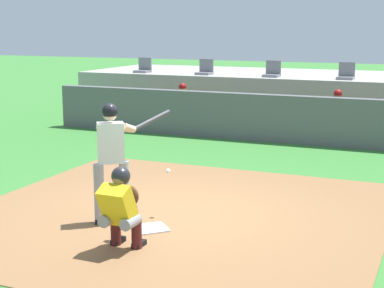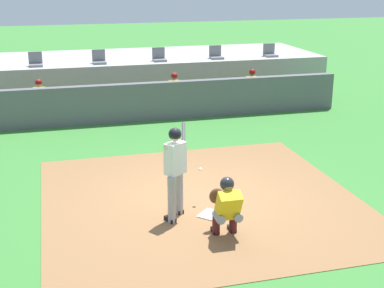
{
  "view_description": "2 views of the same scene",
  "coord_description": "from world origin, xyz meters",
  "px_view_note": "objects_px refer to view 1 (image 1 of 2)",
  "views": [
    {
      "loc": [
        3.82,
        -8.28,
        2.92
      ],
      "look_at": [
        0.0,
        0.7,
        1.0
      ],
      "focal_mm": 56.72,
      "sensor_mm": 36.0,
      "label": 1
    },
    {
      "loc": [
        -2.83,
        -9.87,
        4.51
      ],
      "look_at": [
        0.0,
        0.7,
        1.0
      ],
      "focal_mm": 50.42,
      "sensor_mm": 36.0,
      "label": 2
    }
  ],
  "objects_px": {
    "batter_at_plate": "(113,155)",
    "catcher_crouched": "(122,205)",
    "dugout_player_1": "(336,114)",
    "home_plate": "(152,228)",
    "stadium_seat_0": "(143,68)",
    "stadium_seat_2": "(272,72)",
    "stadium_seat_3": "(346,75)",
    "stadium_seat_1": "(205,70)",
    "dugout_player_0": "(181,105)"
  },
  "relations": [
    {
      "from": "dugout_player_1",
      "to": "stadium_seat_3",
      "type": "relative_size",
      "value": 2.71
    },
    {
      "from": "home_plate",
      "to": "stadium_seat_1",
      "type": "height_order",
      "value": "stadium_seat_1"
    },
    {
      "from": "stadium_seat_2",
      "to": "home_plate",
      "type": "bearing_deg",
      "value": -83.92
    },
    {
      "from": "batter_at_plate",
      "to": "catcher_crouched",
      "type": "height_order",
      "value": "batter_at_plate"
    },
    {
      "from": "dugout_player_0",
      "to": "stadium_seat_0",
      "type": "xyz_separation_m",
      "value": [
        -2.24,
        2.03,
        0.86
      ]
    },
    {
      "from": "batter_at_plate",
      "to": "dugout_player_0",
      "type": "relative_size",
      "value": 1.39
    },
    {
      "from": "dugout_player_0",
      "to": "stadium_seat_0",
      "type": "height_order",
      "value": "stadium_seat_0"
    },
    {
      "from": "home_plate",
      "to": "stadium_seat_2",
      "type": "relative_size",
      "value": 0.92
    },
    {
      "from": "dugout_player_1",
      "to": "stadium_seat_1",
      "type": "relative_size",
      "value": 2.71
    },
    {
      "from": "catcher_crouched",
      "to": "stadium_seat_3",
      "type": "height_order",
      "value": "stadium_seat_3"
    },
    {
      "from": "stadium_seat_3",
      "to": "catcher_crouched",
      "type": "bearing_deg",
      "value": -95.64
    },
    {
      "from": "stadium_seat_2",
      "to": "catcher_crouched",
      "type": "bearing_deg",
      "value": -84.41
    },
    {
      "from": "dugout_player_0",
      "to": "stadium_seat_2",
      "type": "relative_size",
      "value": 2.71
    },
    {
      "from": "dugout_player_0",
      "to": "stadium_seat_1",
      "type": "xyz_separation_m",
      "value": [
        -0.07,
        2.03,
        0.86
      ]
    },
    {
      "from": "dugout_player_1",
      "to": "stadium_seat_1",
      "type": "bearing_deg",
      "value": 155.42
    },
    {
      "from": "batter_at_plate",
      "to": "home_plate",
      "type": "bearing_deg",
      "value": -9.55
    },
    {
      "from": "catcher_crouched",
      "to": "stadium_seat_3",
      "type": "bearing_deg",
      "value": 84.36
    },
    {
      "from": "batter_at_plate",
      "to": "catcher_crouched",
      "type": "distance_m",
      "value": 1.25
    },
    {
      "from": "home_plate",
      "to": "dugout_player_1",
      "type": "distance_m",
      "value": 8.26
    },
    {
      "from": "stadium_seat_1",
      "to": "home_plate",
      "type": "bearing_deg",
      "value": -72.29
    },
    {
      "from": "home_plate",
      "to": "batter_at_plate",
      "type": "relative_size",
      "value": 0.24
    },
    {
      "from": "home_plate",
      "to": "stadium_seat_0",
      "type": "relative_size",
      "value": 0.92
    },
    {
      "from": "catcher_crouched",
      "to": "stadium_seat_3",
      "type": "xyz_separation_m",
      "value": [
        1.09,
        11.02,
        0.93
      ]
    },
    {
      "from": "batter_at_plate",
      "to": "stadium_seat_1",
      "type": "relative_size",
      "value": 3.76
    },
    {
      "from": "dugout_player_1",
      "to": "stadium_seat_2",
      "type": "distance_m",
      "value": 3.18
    },
    {
      "from": "batter_at_plate",
      "to": "stadium_seat_3",
      "type": "bearing_deg",
      "value": 80.02
    },
    {
      "from": "home_plate",
      "to": "stadium_seat_2",
      "type": "distance_m",
      "value": 10.35
    },
    {
      "from": "home_plate",
      "to": "dugout_player_0",
      "type": "xyz_separation_m",
      "value": [
        -3.18,
        8.14,
        0.65
      ]
    },
    {
      "from": "stadium_seat_0",
      "to": "stadium_seat_2",
      "type": "xyz_separation_m",
      "value": [
        4.33,
        0.0,
        0.0
      ]
    },
    {
      "from": "dugout_player_1",
      "to": "stadium_seat_1",
      "type": "xyz_separation_m",
      "value": [
        -4.45,
        2.03,
        0.86
      ]
    },
    {
      "from": "catcher_crouched",
      "to": "stadium_seat_0",
      "type": "height_order",
      "value": "stadium_seat_0"
    },
    {
      "from": "catcher_crouched",
      "to": "dugout_player_0",
      "type": "relative_size",
      "value": 1.45
    },
    {
      "from": "dugout_player_0",
      "to": "stadium_seat_0",
      "type": "bearing_deg",
      "value": 137.74
    },
    {
      "from": "dugout_player_1",
      "to": "stadium_seat_2",
      "type": "xyz_separation_m",
      "value": [
        -2.28,
        2.03,
        0.86
      ]
    },
    {
      "from": "catcher_crouched",
      "to": "dugout_player_1",
      "type": "xyz_separation_m",
      "value": [
        1.2,
        8.99,
        0.07
      ]
    },
    {
      "from": "dugout_player_0",
      "to": "stadium_seat_0",
      "type": "distance_m",
      "value": 3.15
    },
    {
      "from": "catcher_crouched",
      "to": "stadium_seat_3",
      "type": "relative_size",
      "value": 3.93
    },
    {
      "from": "home_plate",
      "to": "stadium_seat_1",
      "type": "bearing_deg",
      "value": 107.71
    },
    {
      "from": "dugout_player_1",
      "to": "stadium_seat_3",
      "type": "bearing_deg",
      "value": 93.22
    },
    {
      "from": "stadium_seat_1",
      "to": "stadium_seat_3",
      "type": "height_order",
      "value": "same"
    },
    {
      "from": "home_plate",
      "to": "dugout_player_0",
      "type": "relative_size",
      "value": 0.34
    },
    {
      "from": "catcher_crouched",
      "to": "stadium_seat_2",
      "type": "distance_m",
      "value": 11.11
    },
    {
      "from": "dugout_player_1",
      "to": "stadium_seat_3",
      "type": "distance_m",
      "value": 2.21
    },
    {
      "from": "stadium_seat_0",
      "to": "stadium_seat_1",
      "type": "xyz_separation_m",
      "value": [
        2.17,
        0.0,
        0.0
      ]
    },
    {
      "from": "dugout_player_0",
      "to": "stadium_seat_1",
      "type": "distance_m",
      "value": 2.21
    },
    {
      "from": "home_plate",
      "to": "stadium_seat_2",
      "type": "xyz_separation_m",
      "value": [
        -1.08,
        10.18,
        1.51
      ]
    },
    {
      "from": "stadium_seat_2",
      "to": "dugout_player_0",
      "type": "bearing_deg",
      "value": -135.82
    },
    {
      "from": "dugout_player_1",
      "to": "home_plate",
      "type": "bearing_deg",
      "value": -98.37
    },
    {
      "from": "stadium_seat_0",
      "to": "stadium_seat_3",
      "type": "xyz_separation_m",
      "value": [
        6.5,
        0.0,
        0.0
      ]
    },
    {
      "from": "home_plate",
      "to": "stadium_seat_0",
      "type": "distance_m",
      "value": 11.63
    }
  ]
}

